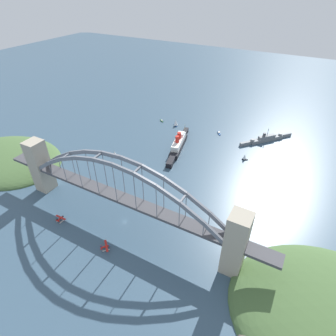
{
  "coord_description": "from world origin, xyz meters",
  "views": [
    {
      "loc": [
        113.84,
        -127.85,
        176.42
      ],
      "look_at": [
        0.0,
        78.88,
        8.0
      ],
      "focal_mm": 29.21,
      "sensor_mm": 36.0,
      "label": 1
    }
  ],
  "objects_px": {
    "small_boat_0": "(176,123)",
    "small_boat_1": "(219,133)",
    "seaplane_second_in_formation": "(106,247)",
    "small_boat_3": "(115,153)",
    "naval_cruiser": "(266,139)",
    "harbor_arch_bridge": "(121,197)",
    "seaplane_taxiing_near_bridge": "(61,219)",
    "small_boat_2": "(245,157)",
    "ocean_liner": "(178,144)",
    "small_boat_4": "(162,121)"
  },
  "relations": [
    {
      "from": "small_boat_0",
      "to": "small_boat_1",
      "type": "relative_size",
      "value": 0.96
    },
    {
      "from": "seaplane_second_in_formation",
      "to": "small_boat_3",
      "type": "xyz_separation_m",
      "value": [
        -77.11,
        110.71,
        1.29
      ]
    },
    {
      "from": "naval_cruiser",
      "to": "small_boat_0",
      "type": "distance_m",
      "value": 122.81
    },
    {
      "from": "harbor_arch_bridge",
      "to": "naval_cruiser",
      "type": "relative_size",
      "value": 4.15
    },
    {
      "from": "seaplane_second_in_formation",
      "to": "small_boat_0",
      "type": "height_order",
      "value": "small_boat_0"
    },
    {
      "from": "small_boat_1",
      "to": "small_boat_3",
      "type": "distance_m",
      "value": 143.29
    },
    {
      "from": "seaplane_taxiing_near_bridge",
      "to": "small_boat_2",
      "type": "distance_m",
      "value": 206.22
    },
    {
      "from": "ocean_liner",
      "to": "small_boat_3",
      "type": "relative_size",
      "value": 12.26
    },
    {
      "from": "naval_cruiser",
      "to": "small_boat_0",
      "type": "bearing_deg",
      "value": -171.45
    },
    {
      "from": "naval_cruiser",
      "to": "small_boat_1",
      "type": "bearing_deg",
      "value": -170.62
    },
    {
      "from": "small_boat_2",
      "to": "small_boat_4",
      "type": "xyz_separation_m",
      "value": [
        -134.71,
        41.84,
        -3.03
      ]
    },
    {
      "from": "small_boat_2",
      "to": "harbor_arch_bridge",
      "type": "bearing_deg",
      "value": -113.66
    },
    {
      "from": "small_boat_2",
      "to": "small_boat_4",
      "type": "height_order",
      "value": "small_boat_2"
    },
    {
      "from": "small_boat_2",
      "to": "small_boat_3",
      "type": "height_order",
      "value": "small_boat_2"
    },
    {
      "from": "naval_cruiser",
      "to": "small_boat_1",
      "type": "distance_m",
      "value": 60.66
    },
    {
      "from": "small_boat_1",
      "to": "harbor_arch_bridge",
      "type": "bearing_deg",
      "value": -94.78
    },
    {
      "from": "seaplane_taxiing_near_bridge",
      "to": "seaplane_second_in_formation",
      "type": "height_order",
      "value": "seaplane_taxiing_near_bridge"
    },
    {
      "from": "small_boat_1",
      "to": "small_boat_3",
      "type": "bearing_deg",
      "value": -128.19
    },
    {
      "from": "small_boat_0",
      "to": "small_boat_1",
      "type": "bearing_deg",
      "value": 7.74
    },
    {
      "from": "small_boat_1",
      "to": "seaplane_second_in_formation",
      "type": "bearing_deg",
      "value": -92.94
    },
    {
      "from": "ocean_liner",
      "to": "small_boat_0",
      "type": "xyz_separation_m",
      "value": [
        -30.82,
        52.06,
        -0.86
      ]
    },
    {
      "from": "harbor_arch_bridge",
      "to": "naval_cruiser",
      "type": "xyz_separation_m",
      "value": [
        75.92,
        202.46,
        -25.55
      ]
    },
    {
      "from": "seaplane_second_in_formation",
      "to": "small_boat_1",
      "type": "relative_size",
      "value": 0.91
    },
    {
      "from": "seaplane_taxiing_near_bridge",
      "to": "small_boat_2",
      "type": "xyz_separation_m",
      "value": [
        113.26,
        172.32,
        1.68
      ]
    },
    {
      "from": "naval_cruiser",
      "to": "small_boat_4",
      "type": "distance_m",
      "value": 147.29
    },
    {
      "from": "small_boat_2",
      "to": "seaplane_second_in_formation",
      "type": "bearing_deg",
      "value": -108.56
    },
    {
      "from": "small_boat_0",
      "to": "small_boat_4",
      "type": "relative_size",
      "value": 1.3
    },
    {
      "from": "ocean_liner",
      "to": "small_boat_2",
      "type": "height_order",
      "value": "ocean_liner"
    },
    {
      "from": "seaplane_taxiing_near_bridge",
      "to": "ocean_liner",
      "type": "bearing_deg",
      "value": 77.71
    },
    {
      "from": "small_boat_0",
      "to": "seaplane_taxiing_near_bridge",
      "type": "bearing_deg",
      "value": -91.0
    },
    {
      "from": "seaplane_taxiing_near_bridge",
      "to": "small_boat_2",
      "type": "height_order",
      "value": "small_boat_2"
    },
    {
      "from": "small_boat_3",
      "to": "small_boat_4",
      "type": "bearing_deg",
      "value": 89.04
    },
    {
      "from": "small_boat_0",
      "to": "ocean_liner",
      "type": "bearing_deg",
      "value": -59.38
    },
    {
      "from": "harbor_arch_bridge",
      "to": "seaplane_second_in_formation",
      "type": "distance_m",
      "value": 40.91
    },
    {
      "from": "seaplane_taxiing_near_bridge",
      "to": "small_boat_1",
      "type": "height_order",
      "value": "seaplane_taxiing_near_bridge"
    },
    {
      "from": "seaplane_second_in_formation",
      "to": "small_boat_2",
      "type": "bearing_deg",
      "value": 71.44
    },
    {
      "from": "small_boat_1",
      "to": "small_boat_4",
      "type": "height_order",
      "value": "small_boat_4"
    },
    {
      "from": "small_boat_3",
      "to": "small_boat_4",
      "type": "distance_m",
      "value": 108.1
    },
    {
      "from": "naval_cruiser",
      "to": "small_boat_0",
      "type": "xyz_separation_m",
      "value": [
        -121.43,
        -18.26,
        1.68
      ]
    },
    {
      "from": "small_boat_1",
      "to": "small_boat_2",
      "type": "distance_m",
      "value": 66.78
    },
    {
      "from": "small_boat_4",
      "to": "ocean_liner",
      "type": "bearing_deg",
      "value": -44.97
    },
    {
      "from": "seaplane_taxiing_near_bridge",
      "to": "small_boat_1",
      "type": "bearing_deg",
      "value": 73.37
    },
    {
      "from": "harbor_arch_bridge",
      "to": "small_boat_1",
      "type": "height_order",
      "value": "harbor_arch_bridge"
    },
    {
      "from": "seaplane_second_in_formation",
      "to": "small_boat_1",
      "type": "distance_m",
      "value": 223.61
    },
    {
      "from": "naval_cruiser",
      "to": "small_boat_4",
      "type": "xyz_separation_m",
      "value": [
        -146.56,
        -14.43,
        -2.49
      ]
    },
    {
      "from": "harbor_arch_bridge",
      "to": "small_boat_4",
      "type": "xyz_separation_m",
      "value": [
        -70.64,
        188.03,
        -28.05
      ]
    },
    {
      "from": "small_boat_2",
      "to": "small_boat_3",
      "type": "distance_m",
      "value": 151.73
    },
    {
      "from": "ocean_liner",
      "to": "naval_cruiser",
      "type": "height_order",
      "value": "ocean_liner"
    },
    {
      "from": "harbor_arch_bridge",
      "to": "seaplane_taxiing_near_bridge",
      "type": "height_order",
      "value": "harbor_arch_bridge"
    },
    {
      "from": "naval_cruiser",
      "to": "seaplane_taxiing_near_bridge",
      "type": "relative_size",
      "value": 5.55
    }
  ]
}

